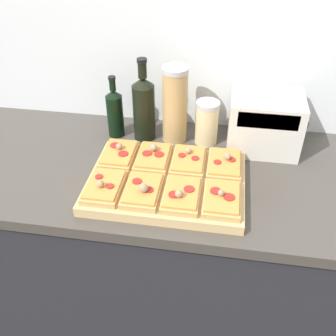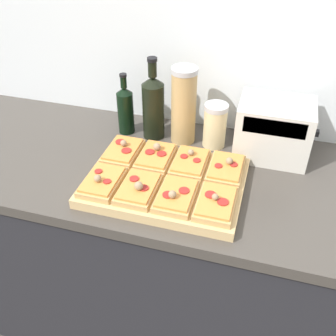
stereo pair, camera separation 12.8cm
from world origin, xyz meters
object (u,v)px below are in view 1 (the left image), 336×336
Objects in this scene: wine_bottle at (144,107)px; grain_jar_short at (207,123)px; grain_jar_tall at (175,105)px; toaster_oven at (265,123)px; olive_oil_bottle at (115,112)px; cutting_board at (167,182)px.

grain_jar_short is (0.24, 0.00, -0.04)m from wine_bottle.
toaster_oven is at bearing -0.15° from grain_jar_tall.
olive_oil_bottle is 1.44× the size of grain_jar_short.
grain_jar_tall is at bearing -0.00° from olive_oil_bottle.
cutting_board is 0.32m from grain_jar_tall.
olive_oil_bottle is (-0.24, 0.29, 0.08)m from cutting_board.
toaster_oven is (0.56, -0.00, 0.00)m from olive_oil_bottle.
olive_oil_bottle is at bearing 180.00° from wine_bottle.
grain_jar_tall reaches higher than cutting_board.
wine_bottle reaches higher than grain_jar_short.
wine_bottle is (0.11, -0.00, 0.03)m from olive_oil_bottle.
cutting_board is 2.07× the size of olive_oil_bottle.
cutting_board is 0.43m from toaster_oven.
grain_jar_short is at bearing 69.95° from cutting_board.
wine_bottle is 1.08× the size of grain_jar_tall.
cutting_board is 0.31m from grain_jar_short.
grain_jar_tall is (-0.02, 0.29, 0.13)m from cutting_board.
toaster_oven is at bearing -0.11° from wine_bottle.
olive_oil_bottle is at bearing 179.91° from toaster_oven.
cutting_board is 1.71× the size of grain_jar_tall.
wine_bottle is (-0.13, 0.29, 0.11)m from cutting_board.
grain_jar_short is 0.61× the size of toaster_oven.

